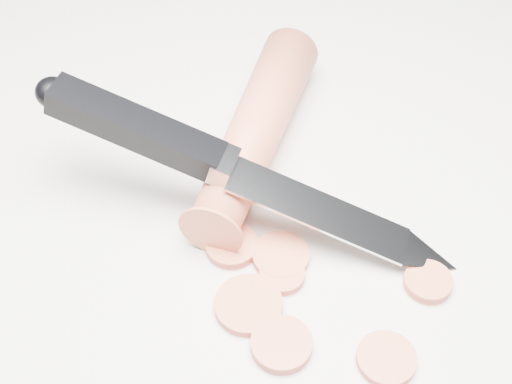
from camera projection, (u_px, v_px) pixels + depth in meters
name	position (u px, v px, depth m)	size (l,w,h in m)	color
ground	(254.00, 240.00, 0.46)	(2.40, 2.40, 0.00)	silver
carrot	(256.00, 130.00, 0.49)	(0.04, 0.04, 0.19)	#D75A3B
carrot_slice_0	(248.00, 305.00, 0.42)	(0.04, 0.04, 0.01)	#D25D3A
carrot_slice_1	(281.00, 256.00, 0.45)	(0.04, 0.04, 0.01)	#D25D3A
carrot_slice_2	(281.00, 344.00, 0.41)	(0.04, 0.04, 0.01)	#D25D3A
carrot_slice_3	(282.00, 275.00, 0.44)	(0.03, 0.03, 0.01)	#D25D3A
carrot_slice_4	(428.00, 282.00, 0.43)	(0.03, 0.03, 0.01)	#D25D3A
carrot_slice_5	(232.00, 246.00, 0.45)	(0.03, 0.03, 0.01)	#D25D3A
carrot_slice_6	(386.00, 359.00, 0.40)	(0.03, 0.03, 0.01)	#D25D3A
kitchen_knife	(248.00, 171.00, 0.44)	(0.23, 0.20, 0.09)	#B7B9BE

